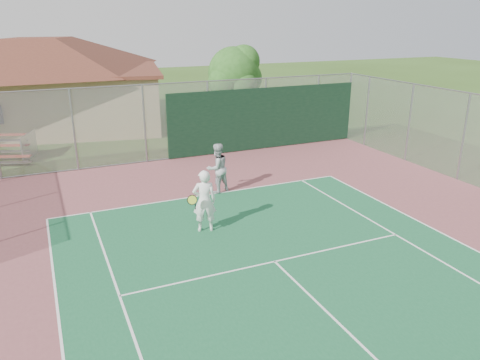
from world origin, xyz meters
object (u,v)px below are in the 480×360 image
(player_white_front, at_px, (204,201))
(player_grey_back, at_px, (217,169))
(tree, at_px, (235,75))
(clubhouse, at_px, (41,75))

(player_white_front, bearing_deg, player_grey_back, -102.57)
(tree, xyz_separation_m, player_white_front, (-6.40, -12.60, -2.21))
(player_white_front, distance_m, player_grey_back, 3.42)
(player_grey_back, bearing_deg, clubhouse, -86.13)
(tree, bearing_deg, clubhouse, 153.75)
(tree, bearing_deg, player_white_front, -116.94)
(player_white_front, bearing_deg, clubhouse, -62.84)
(clubhouse, distance_m, player_white_front, 18.15)
(tree, distance_m, player_grey_back, 10.94)
(clubhouse, relative_size, tree, 3.25)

